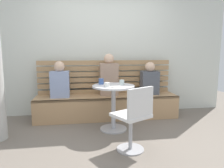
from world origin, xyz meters
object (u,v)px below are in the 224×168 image
(person_adult, at_px, (109,77))
(person_child_left, at_px, (60,81))
(cafe_table, at_px, (113,99))
(plate_small, at_px, (116,87))
(cup_glass_short, at_px, (122,82))
(cup_ceramic_white, at_px, (107,85))
(white_chair, at_px, (134,117))
(cup_mug_blue, at_px, (101,81))
(booth_bench, at_px, (107,107))
(person_child_middle, at_px, (150,80))

(person_adult, relative_size, person_child_left, 1.20)
(cafe_table, height_order, plate_small, plate_small)
(cafe_table, bearing_deg, person_adult, 88.56)
(plate_small, bearing_deg, person_child_left, 138.22)
(cafe_table, height_order, cup_glass_short, cup_glass_short)
(person_child_left, distance_m, plate_small, 1.22)
(cup_ceramic_white, bearing_deg, white_chair, -69.19)
(cafe_table, height_order, cup_mug_blue, cup_mug_blue)
(white_chair, xyz_separation_m, cup_mug_blue, (-0.32, 0.96, 0.32))
(white_chair, xyz_separation_m, plate_small, (-0.12, 0.62, 0.28))
(booth_bench, relative_size, person_child_left, 4.05)
(cup_ceramic_white, bearing_deg, cup_glass_short, 36.47)
(cafe_table, distance_m, cup_mug_blue, 0.36)
(person_child_middle, bearing_deg, booth_bench, -178.38)
(booth_bench, height_order, cafe_table, cafe_table)
(white_chair, bearing_deg, plate_small, 101.14)
(cafe_table, bearing_deg, white_chair, -80.44)
(white_chair, xyz_separation_m, person_adult, (-0.12, 1.47, 0.34))
(person_adult, height_order, cup_mug_blue, person_adult)
(person_adult, distance_m, cup_glass_short, 0.60)
(person_child_middle, height_order, cup_ceramic_white, person_child_middle)
(cup_glass_short, bearing_deg, person_child_left, 152.23)
(booth_bench, distance_m, cup_ceramic_white, 0.94)
(cup_mug_blue, relative_size, cup_ceramic_white, 1.19)
(cafe_table, bearing_deg, cup_mug_blue, 140.34)
(cafe_table, relative_size, cup_glass_short, 9.25)
(person_child_middle, relative_size, cup_mug_blue, 6.73)
(person_adult, distance_m, cup_ceramic_white, 0.80)
(cup_mug_blue, height_order, cup_ceramic_white, cup_mug_blue)
(cup_ceramic_white, bearing_deg, person_adult, 80.05)
(cup_glass_short, bearing_deg, cup_mug_blue, 166.84)
(person_child_left, height_order, cup_glass_short, person_child_left)
(cafe_table, xyz_separation_m, person_adult, (0.02, 0.66, 0.28))
(white_chair, height_order, cup_mug_blue, white_chair)
(booth_bench, xyz_separation_m, person_child_middle, (0.85, 0.02, 0.50))
(white_chair, relative_size, plate_small, 5.00)
(person_adult, bearing_deg, booth_bench, -136.03)
(cup_ceramic_white, bearing_deg, booth_bench, 82.40)
(person_child_middle, bearing_deg, cup_mug_blue, -153.82)
(cup_glass_short, xyz_separation_m, cup_ceramic_white, (-0.27, -0.20, -0.01))
(cafe_table, xyz_separation_m, person_child_left, (-0.90, 0.63, 0.22))
(booth_bench, bearing_deg, cup_ceramic_white, -97.60)
(plate_small, bearing_deg, cup_mug_blue, 120.04)
(cup_glass_short, height_order, cup_ceramic_white, cup_glass_short)
(person_child_middle, distance_m, cup_ceramic_white, 1.23)
(booth_bench, relative_size, cup_ceramic_white, 33.75)
(person_child_left, bearing_deg, person_adult, 2.16)
(white_chair, height_order, cup_glass_short, white_chair)
(booth_bench, xyz_separation_m, person_child_left, (-0.88, 0.00, 0.51))
(booth_bench, xyz_separation_m, cafe_table, (0.02, -0.62, 0.30))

